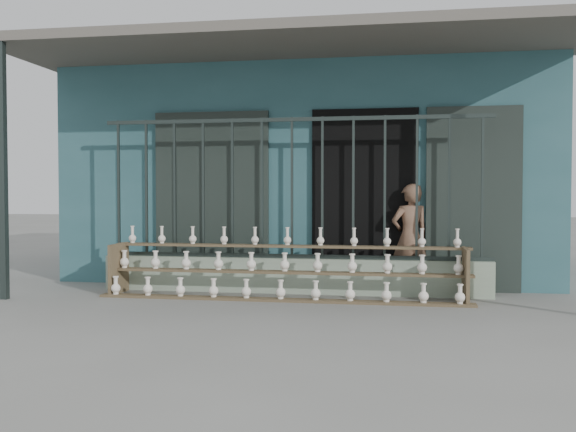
# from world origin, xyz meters

# --- Properties ---
(ground) EXTENTS (60.00, 60.00, 0.00)m
(ground) POSITION_xyz_m (0.00, 0.00, 0.00)
(ground) COLOR slate
(workshop_building) EXTENTS (7.40, 6.60, 3.21)m
(workshop_building) POSITION_xyz_m (0.00, 4.23, 1.62)
(workshop_building) COLOR #2C565D
(workshop_building) RESTS_ON ground
(parapet_wall) EXTENTS (5.00, 0.20, 0.45)m
(parapet_wall) POSITION_xyz_m (0.00, 1.30, 0.23)
(parapet_wall) COLOR #92A58D
(parapet_wall) RESTS_ON ground
(security_fence) EXTENTS (5.00, 0.04, 1.80)m
(security_fence) POSITION_xyz_m (-0.00, 1.30, 1.35)
(security_fence) COLOR #283330
(security_fence) RESTS_ON parapet_wall
(shelf_rack) EXTENTS (4.50, 0.68, 0.85)m
(shelf_rack) POSITION_xyz_m (-0.03, 0.89, 0.36)
(shelf_rack) COLOR brown
(shelf_rack) RESTS_ON ground
(elderly_woman) EXTENTS (0.61, 0.52, 1.40)m
(elderly_woman) POSITION_xyz_m (1.50, 1.68, 0.70)
(elderly_woman) COLOR brown
(elderly_woman) RESTS_ON ground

